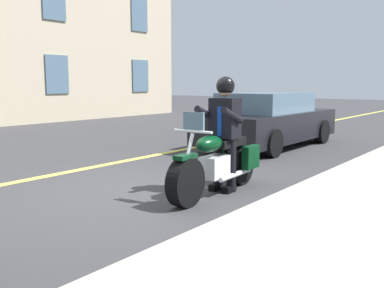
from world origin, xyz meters
The scene contains 5 objects.
ground_plane centered at (0.00, 0.00, 0.00)m, with size 80.00×80.00×0.00m, color #333335.
lane_center_stripe centered at (0.00, -2.00, 0.01)m, with size 60.00×0.16×0.01m, color #E5DB4C.
motorcycle_main centered at (-0.76, 1.06, 0.45)m, with size 2.22×0.68×1.26m.
rider_main centered at (-0.95, 1.04, 1.04)m, with size 0.65×0.58×1.74m.
car_silver centered at (-5.48, -0.60, 0.69)m, with size 4.60×1.92×1.40m.
Camera 1 is at (4.43, 4.60, 1.64)m, focal length 40.05 mm.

